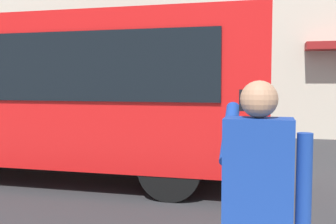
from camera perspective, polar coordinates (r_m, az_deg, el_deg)
name	(u,v)px	position (r m, az deg, el deg)	size (l,w,h in m)	color
ground_plane	(257,183)	(7.58, 12.60, -9.95)	(60.00, 60.00, 0.00)	#2B2B2D
red_bus	(36,91)	(8.33, -18.41, 2.91)	(9.05, 2.54, 3.08)	red
pedestrian_photographer	(258,200)	(2.48, 12.80, -12.18)	(0.53, 0.52, 1.70)	#1E2347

